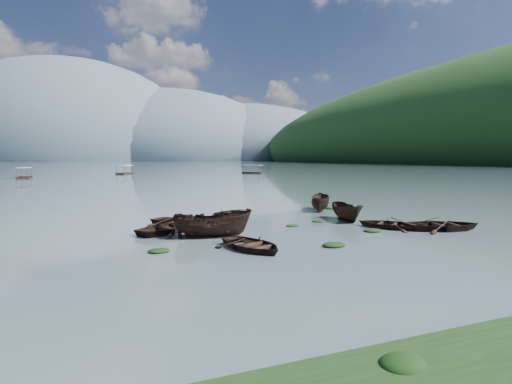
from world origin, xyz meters
name	(u,v)px	position (x,y,z in m)	size (l,w,h in m)	color
ground_plane	(335,244)	(0.00, 0.00, 0.00)	(2400.00, 2400.00, 0.00)	#4D5D61
haze_mtn_b	(73,161)	(-60.00, 900.00, 0.00)	(520.00, 520.00, 340.00)	#475666
haze_mtn_c	(169,160)	(140.00, 900.00, 0.00)	(520.00, 520.00, 260.00)	#475666
haze_mtn_d	(243,160)	(320.00, 900.00, 0.00)	(520.00, 520.00, 220.00)	#475666
rowboat_0	(252,249)	(-4.77, 0.57, 0.00)	(3.02, 4.23, 0.88)	black
rowboat_1	(171,232)	(-7.90, 7.18, 0.00)	(3.41, 4.77, 0.99)	black
rowboat_2	(213,237)	(-5.78, 4.61, 0.00)	(1.82, 4.84, 1.87)	black
rowboat_3	(389,228)	(6.46, 3.21, 0.00)	(3.08, 4.31, 0.89)	black
rowboat_4	(443,230)	(9.31, 1.25, 0.00)	(3.55, 4.97, 1.03)	black
rowboat_5	(347,220)	(5.63, 7.07, 0.00)	(1.61, 4.27, 1.65)	black
rowboat_6	(179,226)	(-6.94, 9.30, 0.00)	(3.33, 4.66, 0.97)	black
rowboat_7	(226,216)	(-2.35, 12.83, 0.00)	(2.72, 3.81, 0.79)	black
rowboat_8	(320,210)	(6.82, 13.11, 0.00)	(1.64, 4.35, 1.68)	black
weed_clump_0	(159,252)	(-9.43, 1.81, 0.00)	(1.14, 0.94, 0.25)	black
weed_clump_1	(192,232)	(-6.64, 6.54, 0.00)	(1.03, 0.82, 0.23)	black
weed_clump_2	(334,246)	(-0.35, -0.40, 0.00)	(1.32, 1.05, 0.29)	black
weed_clump_3	(318,222)	(3.14, 7.28, 0.00)	(0.92, 0.77, 0.20)	black
weed_clump_4	(373,232)	(4.45, 2.44, 0.00)	(1.24, 0.98, 0.26)	black
weed_clump_5	(180,221)	(-6.49, 11.45, 0.00)	(1.07, 0.87, 0.23)	black
weed_clump_6	(293,226)	(0.49, 6.21, 0.00)	(0.93, 0.77, 0.19)	black
weed_clump_7	(332,209)	(8.38, 13.58, 0.00)	(1.26, 1.00, 0.27)	black
pontoon_left	(24,178)	(-28.63, 90.80, 0.00)	(2.73, 6.54, 2.51)	black
pontoon_centre	(125,174)	(-4.44, 109.03, 0.00)	(2.78, 6.68, 2.56)	black
pontoon_right	(253,173)	(33.90, 99.88, 0.00)	(2.76, 6.63, 2.54)	black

